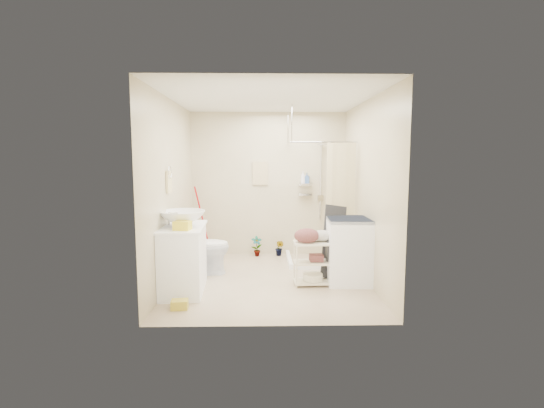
{
  "coord_description": "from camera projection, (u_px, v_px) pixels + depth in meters",
  "views": [
    {
      "loc": [
        -0.08,
        -5.6,
        1.76
      ],
      "look_at": [
        0.04,
        0.25,
        1.09
      ],
      "focal_mm": 26.0,
      "sensor_mm": 36.0,
      "label": 1
    }
  ],
  "objects": [
    {
      "name": "potted_plant_a",
      "position": [
        257.0,
        246.0,
        7.14
      ],
      "size": [
        0.22,
        0.17,
        0.37
      ],
      "primitive_type": "imported",
      "rotation": [
        0.0,
        0.0,
        0.23
      ],
      "color": "brown",
      "rests_on": "ground"
    },
    {
      "name": "sink",
      "position": [
        182.0,
        218.0,
        5.17
      ],
      "size": [
        0.76,
        0.76,
        0.21
      ],
      "primitive_type": "imported",
      "rotation": [
        0.0,
        0.0,
        0.35
      ],
      "color": "white",
      "rests_on": "vanity"
    },
    {
      "name": "ceiling",
      "position": [
        270.0,
        98.0,
        5.46
      ],
      "size": [
        2.8,
        3.2,
        0.04
      ],
      "primitive_type": "cube",
      "color": "silver",
      "rests_on": "ground"
    },
    {
      "name": "shampoo_bottle_a",
      "position": [
        303.0,
        177.0,
        7.11
      ],
      "size": [
        0.1,
        0.1,
        0.22
      ],
      "primitive_type": "imported",
      "rotation": [
        0.0,
        0.0,
        0.28
      ],
      "color": "white",
      "rests_on": "shower"
    },
    {
      "name": "wall_front",
      "position": [
        272.0,
        204.0,
        4.02
      ],
      "size": [
        2.8,
        0.04,
        2.6
      ],
      "primitive_type": "cube",
      "color": "beige",
      "rests_on": "ground"
    },
    {
      "name": "floor_basket",
      "position": [
        180.0,
        303.0,
        4.64
      ],
      "size": [
        0.3,
        0.24,
        0.15
      ],
      "primitive_type": "cube",
      "rotation": [
        0.0,
        0.0,
        0.09
      ],
      "color": "yellow",
      "rests_on": "ground"
    },
    {
      "name": "ironing_board",
      "position": [
        334.0,
        241.0,
        5.76
      ],
      "size": [
        0.32,
        0.12,
        1.12
      ],
      "primitive_type": null,
      "rotation": [
        0.0,
        0.0,
        0.07
      ],
      "color": "black",
      "rests_on": "ground"
    },
    {
      "name": "toilet",
      "position": [
        202.0,
        247.0,
        6.04
      ],
      "size": [
        0.86,
        0.53,
        0.84
      ],
      "primitive_type": "imported",
      "rotation": [
        0.0,
        0.0,
        1.65
      ],
      "color": "white",
      "rests_on": "ground"
    },
    {
      "name": "towel_ring",
      "position": [
        169.0,
        180.0,
        5.37
      ],
      "size": [
        0.04,
        0.22,
        0.34
      ],
      "primitive_type": null,
      "color": "beige",
      "rests_on": "wall_left"
    },
    {
      "name": "wall_back",
      "position": [
        268.0,
        184.0,
        7.2
      ],
      "size": [
        2.8,
        0.04,
        2.6
      ],
      "primitive_type": "cube",
      "color": "beige",
      "rests_on": "ground"
    },
    {
      "name": "potted_plant_b",
      "position": [
        280.0,
        248.0,
        7.18
      ],
      "size": [
        0.2,
        0.19,
        0.29
      ],
      "primitive_type": "imported",
      "rotation": [
        0.0,
        0.0,
        -0.59
      ],
      "color": "brown",
      "rests_on": "ground"
    },
    {
      "name": "hanging_towel",
      "position": [
        260.0,
        173.0,
        7.16
      ],
      "size": [
        0.28,
        0.03,
        0.42
      ],
      "primitive_type": "cube",
      "color": "beige",
      "rests_on": "wall_back"
    },
    {
      "name": "mop",
      "position": [
        201.0,
        222.0,
        7.11
      ],
      "size": [
        0.15,
        0.15,
        1.27
      ],
      "primitive_type": null,
      "rotation": [
        0.0,
        0.0,
        -0.24
      ],
      "color": "#B3040A",
      "rests_on": "ground"
    },
    {
      "name": "wall_left",
      "position": [
        171.0,
        192.0,
        5.58
      ],
      "size": [
        0.04,
        3.2,
        2.6
      ],
      "primitive_type": "cube",
      "color": "beige",
      "rests_on": "ground"
    },
    {
      "name": "wall_right",
      "position": [
        367.0,
        191.0,
        5.64
      ],
      "size": [
        0.04,
        3.2,
        2.6
      ],
      "primitive_type": "cube",
      "color": "beige",
      "rests_on": "ground"
    },
    {
      "name": "shampoo_bottle_b",
      "position": [
        307.0,
        178.0,
        7.13
      ],
      "size": [
        0.1,
        0.1,
        0.19
      ],
      "primitive_type": "imported",
      "rotation": [
        0.0,
        0.0,
        -0.19
      ],
      "color": "#385997",
      "rests_on": "shower"
    },
    {
      "name": "shower",
      "position": [
        319.0,
        201.0,
        6.7
      ],
      "size": [
        1.1,
        1.1,
        2.1
      ],
      "primitive_type": null,
      "color": "white",
      "rests_on": "ground"
    },
    {
      "name": "tp_holder",
      "position": [
        176.0,
        231.0,
        5.7
      ],
      "size": [
        0.08,
        0.12,
        0.14
      ],
      "primitive_type": null,
      "color": "silver",
      "rests_on": "wall_left"
    },
    {
      "name": "vanity",
      "position": [
        183.0,
        259.0,
        5.24
      ],
      "size": [
        0.62,
        1.03,
        0.88
      ],
      "primitive_type": "cube",
      "rotation": [
        0.0,
        0.0,
        0.06
      ],
      "color": "white",
      "rests_on": "ground"
    },
    {
      "name": "counter_basket",
      "position": [
        182.0,
        226.0,
        4.89
      ],
      "size": [
        0.23,
        0.19,
        0.11
      ],
      "primitive_type": "cube",
      "rotation": [
        0.0,
        0.0,
        -0.17
      ],
      "color": "yellow",
      "rests_on": "vanity"
    },
    {
      "name": "washing_machine",
      "position": [
        350.0,
        250.0,
        5.62
      ],
      "size": [
        0.66,
        0.68,
        0.93
      ],
      "primitive_type": "cube",
      "rotation": [
        0.0,
        0.0,
        -0.05
      ],
      "color": "white",
      "rests_on": "ground"
    },
    {
      "name": "laundry_rack",
      "position": [
        313.0,
        259.0,
        5.51
      ],
      "size": [
        0.55,
        0.34,
        0.73
      ],
      "primitive_type": null,
      "rotation": [
        0.0,
        0.0,
        0.05
      ],
      "color": "#EDE4C7",
      "rests_on": "ground"
    },
    {
      "name": "floor",
      "position": [
        270.0,
        280.0,
        5.76
      ],
      "size": [
        3.2,
        3.2,
        0.0
      ],
      "primitive_type": "plane",
      "color": "#C6B395",
      "rests_on": "ground"
    }
  ]
}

